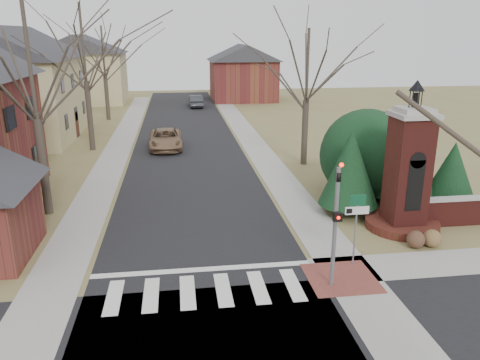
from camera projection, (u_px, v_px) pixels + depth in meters
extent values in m
plane|color=brown|center=(207.00, 304.00, 14.91)|extent=(120.00, 120.00, 0.00)
cube|color=black|center=(187.00, 147.00, 35.71)|extent=(8.00, 70.00, 0.01)
cube|color=silver|center=(206.00, 291.00, 15.66)|extent=(8.00, 2.20, 0.02)
cube|color=silver|center=(203.00, 270.00, 17.08)|extent=(8.00, 0.35, 0.02)
cube|color=gray|center=(254.00, 145.00, 36.38)|extent=(2.00, 60.00, 0.02)
cube|color=gray|center=(118.00, 149.00, 35.04)|extent=(2.00, 60.00, 0.02)
cube|color=brown|center=(341.00, 278.00, 16.47)|extent=(2.40, 2.40, 0.02)
cylinder|color=slate|center=(335.00, 229.00, 15.41)|extent=(0.14, 0.14, 4.20)
imported|color=black|center=(339.00, 172.00, 14.82)|extent=(0.15, 0.18, 0.90)
sphere|color=#FF0C05|center=(342.00, 165.00, 14.53)|extent=(0.14, 0.14, 0.14)
cube|color=black|center=(338.00, 217.00, 15.09)|extent=(0.28, 0.16, 0.30)
sphere|color=#FF0C05|center=(339.00, 218.00, 15.00)|extent=(0.11, 0.11, 0.11)
cylinder|color=slate|center=(355.00, 232.00, 17.14)|extent=(0.06, 0.06, 2.60)
cube|color=silver|center=(357.00, 211.00, 16.86)|extent=(0.90, 0.03, 0.30)
cube|color=black|center=(349.00, 211.00, 16.81)|extent=(0.22, 0.02, 0.18)
cube|color=#0F4729|center=(358.00, 200.00, 16.74)|extent=(0.60, 0.03, 0.40)
cylinder|color=#5A1F1A|center=(402.00, 224.00, 20.75)|extent=(3.20, 3.20, 0.36)
cube|color=#5A1F1A|center=(407.00, 174.00, 20.05)|extent=(1.50, 1.50, 5.00)
cube|color=black|center=(415.00, 186.00, 19.46)|extent=(0.70, 0.10, 2.20)
cube|color=gray|center=(414.00, 115.00, 19.29)|extent=(1.70, 1.70, 0.20)
cube|color=gray|center=(414.00, 110.00, 19.23)|extent=(1.30, 1.30, 0.20)
cylinder|color=black|center=(416.00, 100.00, 19.11)|extent=(0.20, 0.20, 0.60)
cone|color=black|center=(417.00, 85.00, 18.93)|extent=(0.64, 0.64, 0.45)
cube|color=tan|center=(16.00, 99.00, 37.74)|extent=(9.00, 12.00, 6.40)
cube|color=tan|center=(83.00, 78.00, 57.85)|extent=(10.00, 8.00, 6.00)
cube|color=tan|center=(53.00, 45.00, 54.78)|extent=(0.75, 0.75, 3.08)
cube|color=brown|center=(243.00, 80.00, 60.58)|extent=(8.00, 8.00, 5.00)
cube|color=brown|center=(227.00, 54.00, 57.77)|extent=(0.75, 0.75, 2.80)
cylinder|color=#473D33|center=(347.00, 208.00, 22.38)|extent=(0.20, 0.20, 0.50)
cone|color=black|center=(350.00, 167.00, 21.77)|extent=(2.80, 2.80, 3.60)
cylinder|color=#473D33|center=(401.00, 197.00, 23.95)|extent=(0.20, 0.20, 0.50)
cone|color=black|center=(405.00, 153.00, 23.24)|extent=(3.40, 3.40, 4.20)
cylinder|color=#473D33|center=(448.00, 202.00, 23.26)|extent=(0.20, 0.20, 0.50)
cone|color=black|center=(452.00, 170.00, 22.77)|extent=(2.40, 2.40, 2.80)
sphere|color=black|center=(366.00, 151.00, 24.34)|extent=(4.80, 4.80, 4.80)
cylinder|color=#473D33|center=(43.00, 165.00, 21.79)|extent=(0.40, 0.40, 4.83)
cylinder|color=#473D33|center=(90.00, 116.00, 34.05)|extent=(0.40, 0.40, 5.04)
cylinder|color=#473D33|center=(107.00, 98.00, 46.37)|extent=(0.40, 0.40, 4.41)
cylinder|color=#473D33|center=(305.00, 133.00, 30.38)|extent=(0.40, 0.40, 4.20)
imported|color=#8A694B|center=(166.00, 139.00, 34.98)|extent=(2.47, 5.20, 1.43)
imported|color=#373A40|center=(196.00, 101.00, 54.97)|extent=(1.61, 4.33, 1.41)
sphere|color=#4F3424|center=(416.00, 239.00, 18.75)|extent=(0.72, 0.72, 0.72)
sphere|color=brown|center=(432.00, 238.00, 18.84)|extent=(0.73, 0.73, 0.73)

